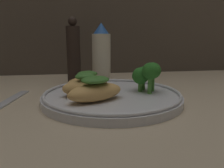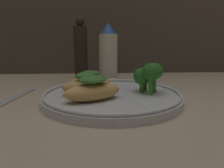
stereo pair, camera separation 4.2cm
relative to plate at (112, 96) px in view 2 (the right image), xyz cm
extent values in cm
cube|color=tan|center=(0.00, 0.00, -1.49)|extent=(180.00, 180.00, 1.00)
cylinder|color=silver|center=(0.00, 0.00, -0.29)|extent=(27.18, 27.18, 1.40)
torus|color=silver|center=(0.00, 0.00, 0.71)|extent=(26.58, 26.58, 0.60)
ellipsoid|color=tan|center=(-3.61, -4.28, 1.96)|extent=(11.37, 8.65, 3.10)
ellipsoid|color=#3D752D|center=(-3.61, -4.28, 4.15)|extent=(6.35, 5.87, 1.29)
ellipsoid|color=tan|center=(-5.22, -0.87, 1.97)|extent=(8.62, 4.66, 3.12)
ellipsoid|color=#3D752D|center=(-5.22, -0.87, 4.18)|extent=(3.74, 3.01, 1.30)
ellipsoid|color=tan|center=(-4.48, 5.65, 1.69)|extent=(9.62, 7.61, 2.55)
ellipsoid|color=#3D752D|center=(-4.48, 5.65, 3.62)|extent=(4.90, 4.20, 1.32)
cylinder|color=#4C8E38|center=(8.59, 1.03, 1.98)|extent=(0.87, 0.87, 3.15)
sphere|color=#286B23|center=(8.59, 1.03, 4.71)|extent=(3.30, 3.30, 3.30)
cylinder|color=#4C8E38|center=(7.05, 2.50, 1.82)|extent=(0.84, 0.84, 2.82)
sphere|color=#286B23|center=(7.05, 2.50, 4.12)|extent=(2.56, 2.56, 2.56)
cylinder|color=#4C8E38|center=(6.04, 1.17, 1.45)|extent=(0.85, 0.85, 2.07)
sphere|color=#286B23|center=(6.04, 1.17, 3.67)|extent=(3.40, 3.40, 3.40)
cylinder|color=#4C8E38|center=(7.37, -0.93, 2.09)|extent=(0.86, 0.86, 3.36)
sphere|color=#286B23|center=(7.37, -0.93, 4.92)|extent=(3.31, 3.31, 3.31)
cylinder|color=beige|center=(-0.16, 18.39, 5.65)|extent=(4.99, 4.99, 13.28)
cone|color=#23519E|center=(-0.16, 18.39, 13.75)|extent=(4.24, 4.24, 2.92)
cylinder|color=black|center=(-7.45, 18.39, 6.64)|extent=(3.61, 3.61, 15.25)
sphere|color=black|center=(-7.45, 18.39, 15.43)|extent=(2.35, 2.35, 2.35)
cube|color=#B2B2B7|center=(-20.05, 2.36, -0.69)|extent=(4.56, 16.08, 0.60)
camera|label=1|loc=(-6.55, -41.08, 11.13)|focal=35.00mm
camera|label=2|loc=(-2.33, -41.54, 11.13)|focal=35.00mm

